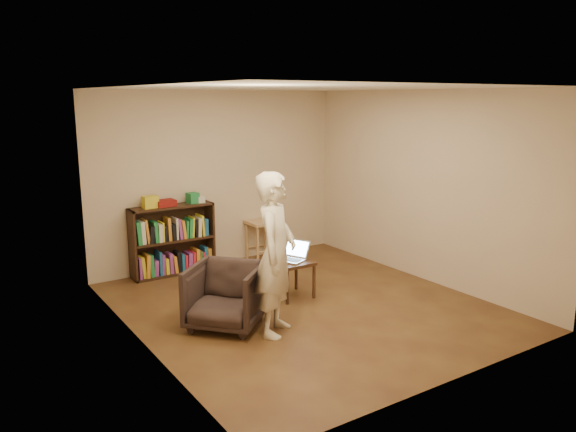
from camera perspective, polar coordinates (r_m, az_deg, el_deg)
floor at (r=6.94m, az=1.61°, el=-9.09°), size 4.50×4.50×0.00m
ceiling at (r=6.48m, az=1.75°, el=12.90°), size 4.50×4.50×0.00m
wall_back at (r=8.50m, az=-7.08°, el=3.81°), size 4.00×0.00×4.00m
wall_left at (r=5.70m, az=-15.02°, el=-0.53°), size 0.00×4.50×4.50m
wall_right at (r=7.89m, az=13.67°, el=2.93°), size 0.00×4.50×4.50m
bookshelf at (r=8.20m, az=-11.66°, el=-2.79°), size 1.20×0.30×1.00m
box_yellow at (r=7.94m, az=-13.82°, el=1.39°), size 0.21×0.15×0.17m
red_cloth at (r=8.02m, az=-12.37°, el=1.29°), size 0.28×0.21×0.09m
box_green at (r=8.19m, az=-9.64°, el=1.82°), size 0.17×0.17×0.15m
box_white at (r=8.21m, az=-8.87°, el=1.67°), size 0.13×0.13×0.09m
stool at (r=8.75m, az=-2.72°, el=-1.26°), size 0.42×0.42×0.61m
armchair at (r=6.27m, az=-6.36°, el=-8.06°), size 1.09×1.09×0.71m
side_table at (r=7.12m, az=0.41°, el=-5.19°), size 0.46×0.46×0.47m
laptop at (r=7.14m, az=0.47°, el=-4.02°), size 0.47×0.46×0.23m
person at (r=5.92m, az=-1.25°, el=-3.90°), size 0.75×0.74×1.75m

